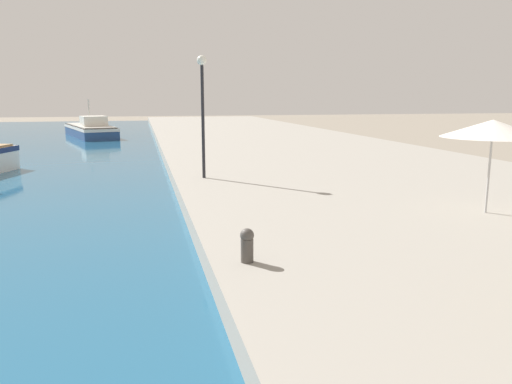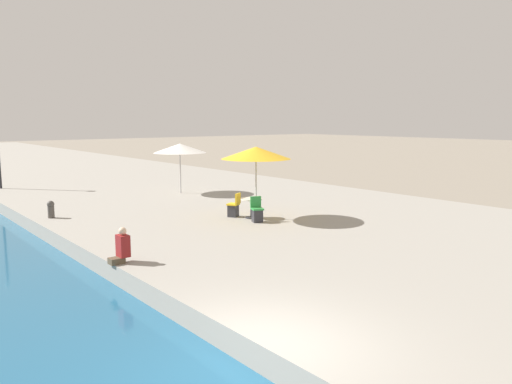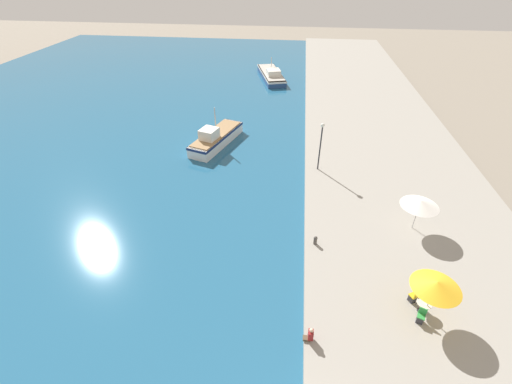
% 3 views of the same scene
% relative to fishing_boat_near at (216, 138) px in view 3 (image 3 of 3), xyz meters
% --- Properties ---
extents(water_basin, '(56.00, 90.00, 0.04)m').
position_rel_fishing_boat_near_xyz_m(water_basin, '(-18.48, 9.10, -0.83)').
color(water_basin, '#235B7F').
rests_on(water_basin, ground_plane).
extents(quay_promenade, '(16.00, 90.00, 0.55)m').
position_rel_fishing_boat_near_xyz_m(quay_promenade, '(17.52, 9.10, -0.57)').
color(quay_promenade, gray).
rests_on(quay_promenade, ground_plane).
extents(fishing_boat_near, '(4.64, 8.31, 4.10)m').
position_rel_fishing_boat_near_xyz_m(fishing_boat_near, '(0.00, 0.00, 0.00)').
color(fishing_boat_near, white).
rests_on(fishing_boat_near, water_basin).
extents(fishing_boat_mid, '(5.62, 10.78, 3.33)m').
position_rel_fishing_boat_near_xyz_m(fishing_boat_mid, '(3.94, 23.97, -0.15)').
color(fishing_boat_mid, navy).
rests_on(fishing_boat_mid, water_basin).
extents(cafe_umbrella_pink, '(2.58, 2.58, 2.68)m').
position_rel_fishing_boat_near_xyz_m(cafe_umbrella_pink, '(16.13, -19.67, 2.15)').
color(cafe_umbrella_pink, '#B7B7B7').
rests_on(cafe_umbrella_pink, quay_promenade).
extents(cafe_umbrella_white, '(2.63, 2.63, 2.48)m').
position_rel_fishing_boat_near_xyz_m(cafe_umbrella_white, '(17.31, -12.19, 1.95)').
color(cafe_umbrella_white, '#B7B7B7').
rests_on(cafe_umbrella_white, quay_promenade).
extents(cafe_table, '(0.80, 0.80, 0.74)m').
position_rel_fishing_boat_near_xyz_m(cafe_table, '(16.03, -19.51, 0.23)').
color(cafe_table, '#333338').
rests_on(cafe_table, quay_promenade).
extents(cafe_chair_left, '(0.53, 0.55, 0.91)m').
position_rel_fishing_boat_near_xyz_m(cafe_chair_left, '(15.76, -20.18, 0.03)').
color(cafe_chair_left, '#2D2D33').
rests_on(cafe_chair_left, quay_promenade).
extents(cafe_chair_right, '(0.56, 0.57, 0.91)m').
position_rel_fishing_boat_near_xyz_m(cafe_chair_right, '(15.68, -18.88, 0.03)').
color(cafe_chair_right, '#2D2D33').
rests_on(cafe_chair_right, quay_promenade).
extents(person_at_quay, '(0.51, 0.36, 0.93)m').
position_rel_fishing_boat_near_xyz_m(person_at_quay, '(9.77, -22.00, 0.11)').
color(person_at_quay, brown).
rests_on(person_at_quay, quay_promenade).
extents(mooring_bollard, '(0.26, 0.26, 0.65)m').
position_rel_fishing_boat_near_xyz_m(mooring_bollard, '(10.21, -14.73, 0.05)').
color(mooring_bollard, '#4C4742').
rests_on(mooring_bollard, quay_promenade).
extents(lamppost, '(0.36, 0.36, 4.56)m').
position_rel_fishing_boat_near_xyz_m(lamppost, '(10.66, -4.67, 2.79)').
color(lamppost, '#232328').
rests_on(lamppost, quay_promenade).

